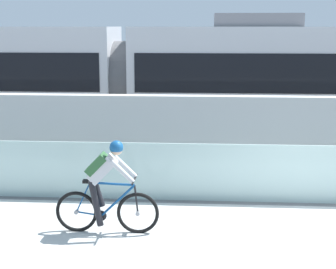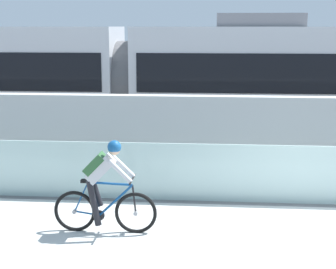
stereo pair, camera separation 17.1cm
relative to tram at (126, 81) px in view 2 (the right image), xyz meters
name	(u,v)px [view 2 (the right image)]	position (x,y,z in m)	size (l,w,h in m)	color
ground_plane	(329,239)	(4.47, -6.85, -1.89)	(200.00, 200.00, 0.00)	slate
bike_path_deck	(329,239)	(4.47, -6.85, -1.89)	(32.00, 3.20, 0.01)	silver
glass_parapet	(311,175)	(4.47, -5.00, -1.31)	(32.00, 0.05, 1.17)	silver
concrete_barrier_wall	(298,138)	(4.47, -3.20, -0.94)	(32.00, 0.36, 1.90)	silver
tram_rail_near	(283,154)	(4.47, -0.72, -1.89)	(32.00, 0.08, 0.01)	#595654
tram_rail_far	(277,143)	(4.47, 0.72, -1.89)	(32.00, 0.08, 0.01)	#595654
tram	(126,81)	(0.00, 0.00, 0.00)	(22.56, 2.54, 3.81)	silver
cyclist_on_bike	(104,187)	(0.73, -6.85, -1.09)	(1.77, 0.58, 1.61)	black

